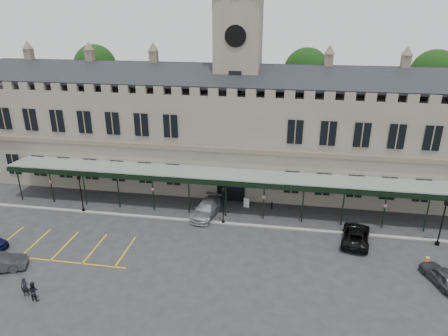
% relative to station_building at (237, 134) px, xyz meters
% --- Properties ---
extents(ground, '(140.00, 140.00, 0.00)m').
position_rel_station_building_xyz_m(ground, '(0.00, -15.91, -6.47)').
color(ground, '#27272A').
extents(station_building, '(60.00, 10.36, 17.30)m').
position_rel_station_building_xyz_m(station_building, '(0.00, 0.00, 0.00)').
color(station_building, slate).
rests_on(station_building, ground).
extents(clock_tower, '(5.60, 5.60, 24.80)m').
position_rel_station_building_xyz_m(clock_tower, '(0.00, 0.09, 6.64)').
color(clock_tower, slate).
rests_on(clock_tower, ground).
extents(canopy, '(50.00, 4.10, 4.30)m').
position_rel_station_building_xyz_m(canopy, '(0.00, -8.45, -4.06)').
color(canopy, '#8C9E93').
rests_on(canopy, ground).
extents(kerb, '(60.00, 0.40, 0.12)m').
position_rel_station_building_xyz_m(kerb, '(0.00, -10.41, -6.41)').
color(kerb, gray).
rests_on(kerb, ground).
extents(parking_markings, '(16.00, 6.00, 0.01)m').
position_rel_station_building_xyz_m(parking_markings, '(-14.00, -17.41, -6.47)').
color(parking_markings, gold).
rests_on(parking_markings, ground).
extents(tree_behind_left, '(6.00, 6.00, 16.00)m').
position_rel_station_building_xyz_m(tree_behind_left, '(-22.00, 9.09, 6.35)').
color(tree_behind_left, '#332314').
rests_on(tree_behind_left, ground).
extents(tree_behind_mid, '(6.00, 6.00, 16.00)m').
position_rel_station_building_xyz_m(tree_behind_mid, '(8.00, 9.09, 6.35)').
color(tree_behind_mid, '#332314').
rests_on(tree_behind_mid, ground).
extents(tree_behind_right, '(6.00, 6.00, 16.00)m').
position_rel_station_building_xyz_m(tree_behind_right, '(24.00, 9.09, 6.35)').
color(tree_behind_right, '#332314').
rests_on(tree_behind_right, ground).
extents(lamp_post_left, '(0.43, 0.43, 4.58)m').
position_rel_station_building_xyz_m(lamp_post_left, '(-15.52, -10.34, -3.75)').
color(lamp_post_left, black).
rests_on(lamp_post_left, ground).
extents(lamp_post_mid, '(0.39, 0.39, 4.12)m').
position_rel_station_building_xyz_m(lamp_post_mid, '(-0.01, -10.37, -4.03)').
color(lamp_post_mid, black).
rests_on(lamp_post_mid, ground).
extents(lamp_post_right, '(0.47, 0.47, 4.94)m').
position_rel_station_building_xyz_m(lamp_post_right, '(20.55, -11.09, -3.54)').
color(lamp_post_right, black).
rests_on(lamp_post_right, ground).
extents(traffic_cone, '(0.43, 0.43, 0.68)m').
position_rel_station_building_xyz_m(traffic_cone, '(18.79, -14.11, -6.14)').
color(traffic_cone, '#FF5F08').
rests_on(traffic_cone, ground).
extents(sign_board, '(0.64, 0.23, 1.13)m').
position_rel_station_building_xyz_m(sign_board, '(1.97, -6.44, -5.92)').
color(sign_board, black).
rests_on(sign_board, ground).
extents(bollard_left, '(0.17, 0.17, 0.93)m').
position_rel_station_building_xyz_m(bollard_left, '(-2.02, -6.60, -6.00)').
color(bollard_left, black).
rests_on(bollard_left, ground).
extents(bollard_right, '(0.16, 0.16, 0.88)m').
position_rel_station_building_xyz_m(bollard_right, '(4.79, -6.36, -6.03)').
color(bollard_right, black).
rests_on(bollard_right, ground).
extents(car_taxi, '(2.97, 5.59, 1.54)m').
position_rel_station_building_xyz_m(car_taxi, '(-2.08, -8.96, -5.70)').
color(car_taxi, '#929499').
rests_on(car_taxi, ground).
extents(car_van, '(3.34, 5.60, 1.46)m').
position_rel_station_building_xyz_m(car_van, '(13.00, -11.75, -5.74)').
color(car_van, black).
rests_on(car_van, ground).
extents(car_right_a, '(2.98, 4.47, 1.41)m').
position_rel_station_building_xyz_m(car_right_a, '(19.00, -17.04, -5.76)').
color(car_right_a, '#34373B').
rests_on(car_right_a, ground).
extents(person_a, '(0.68, 0.54, 1.63)m').
position_rel_station_building_xyz_m(person_a, '(-13.20, -23.92, -5.65)').
color(person_a, black).
rests_on(person_a, ground).
extents(person_b, '(0.82, 0.65, 1.63)m').
position_rel_station_building_xyz_m(person_b, '(-12.30, -24.22, -5.65)').
color(person_b, black).
rests_on(person_b, ground).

